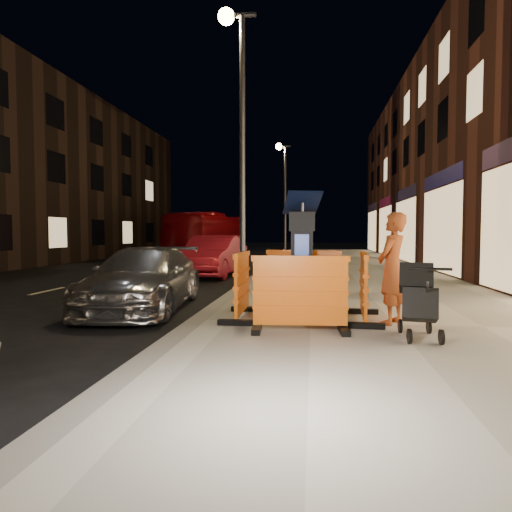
# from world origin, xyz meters

# --- Properties ---
(ground_plane) EXTENTS (120.00, 120.00, 0.00)m
(ground_plane) POSITION_xyz_m (0.00, 0.00, 0.00)
(ground_plane) COLOR black
(ground_plane) RESTS_ON ground
(sidewalk) EXTENTS (6.00, 60.00, 0.15)m
(sidewalk) POSITION_xyz_m (3.00, 0.00, 0.07)
(sidewalk) COLOR #9A978C
(sidewalk) RESTS_ON ground
(kerb) EXTENTS (0.30, 60.00, 0.15)m
(kerb) POSITION_xyz_m (0.00, 0.00, 0.07)
(kerb) COLOR slate
(kerb) RESTS_ON ground
(parking_kiosk) EXTENTS (0.61, 0.61, 1.88)m
(parking_kiosk) POSITION_xyz_m (1.62, 0.26, 1.09)
(parking_kiosk) COLOR black
(parking_kiosk) RESTS_ON sidewalk
(barrier_front) EXTENTS (1.38, 0.64, 1.05)m
(barrier_front) POSITION_xyz_m (1.62, -0.69, 0.67)
(barrier_front) COLOR orange
(barrier_front) RESTS_ON sidewalk
(barrier_back) EXTENTS (1.38, 0.65, 1.05)m
(barrier_back) POSITION_xyz_m (1.62, 1.21, 0.67)
(barrier_back) COLOR orange
(barrier_back) RESTS_ON sidewalk
(barrier_kerbside) EXTENTS (0.57, 1.35, 1.05)m
(barrier_kerbside) POSITION_xyz_m (0.67, 0.26, 0.67)
(barrier_kerbside) COLOR orange
(barrier_kerbside) RESTS_ON sidewalk
(barrier_bldgside) EXTENTS (0.63, 1.37, 1.05)m
(barrier_bldgside) POSITION_xyz_m (2.57, 0.26, 0.67)
(barrier_bldgside) COLOR orange
(barrier_bldgside) RESTS_ON sidewalk
(car_silver) EXTENTS (2.03, 4.31, 1.21)m
(car_silver) POSITION_xyz_m (-1.50, 1.66, 0.00)
(car_silver) COLOR #B3B3B8
(car_silver) RESTS_ON ground
(car_red) EXTENTS (1.73, 4.34, 1.40)m
(car_red) POSITION_xyz_m (-1.60, 8.40, 0.00)
(car_red) COLOR #AB1829
(car_red) RESTS_ON ground
(bus_doubledecker) EXTENTS (3.02, 9.69, 2.66)m
(bus_doubledecker) POSITION_xyz_m (-4.54, 20.37, 0.00)
(bus_doubledecker) COLOR maroon
(bus_doubledecker) RESTS_ON ground
(man) EXTENTS (0.66, 0.72, 1.66)m
(man) POSITION_xyz_m (2.96, 0.05, 0.98)
(man) COLOR #8F3D19
(man) RESTS_ON sidewalk
(stroller) EXTENTS (0.63, 0.83, 0.94)m
(stroller) POSITION_xyz_m (3.16, -0.85, 0.62)
(stroller) COLOR black
(stroller) RESTS_ON sidewalk
(street_lamp_mid) EXTENTS (0.12, 0.12, 6.00)m
(street_lamp_mid) POSITION_xyz_m (0.25, 3.00, 3.15)
(street_lamp_mid) COLOR #3F3F44
(street_lamp_mid) RESTS_ON sidewalk
(street_lamp_far) EXTENTS (0.12, 0.12, 6.00)m
(street_lamp_far) POSITION_xyz_m (0.25, 18.00, 3.15)
(street_lamp_far) COLOR #3F3F44
(street_lamp_far) RESTS_ON sidewalk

